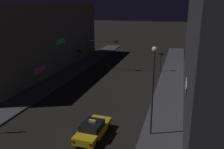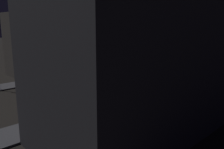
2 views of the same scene
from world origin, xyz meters
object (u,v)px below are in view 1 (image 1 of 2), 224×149
at_px(traffic_light_left_kerb, 79,57).
at_px(street_lamp_near_block, 153,81).
at_px(traffic_light_overhead, 99,48).
at_px(traffic_light_right_kerb, 161,58).
at_px(taxi, 93,129).

distance_m(traffic_light_left_kerb, street_lamp_near_block, 20.32).
xyz_separation_m(traffic_light_overhead, traffic_light_right_kerb, (10.00, 1.40, -1.43)).
distance_m(traffic_light_overhead, traffic_light_right_kerb, 10.20).
distance_m(taxi, traffic_light_left_kerb, 19.08).
relative_size(taxi, traffic_light_overhead, 0.84).
xyz_separation_m(traffic_light_right_kerb, street_lamp_near_block, (1.07, -20.32, 2.51)).
distance_m(traffic_light_left_kerb, traffic_light_right_kerb, 13.13).
xyz_separation_m(traffic_light_overhead, traffic_light_left_kerb, (-2.13, -3.60, -1.00)).
height_order(traffic_light_overhead, traffic_light_left_kerb, traffic_light_overhead).
bearing_deg(taxi, traffic_light_overhead, 107.44).
distance_m(taxi, street_lamp_near_block, 6.44).
bearing_deg(taxi, street_lamp_near_block, 19.09).
xyz_separation_m(traffic_light_left_kerb, traffic_light_right_kerb, (12.13, 5.01, -0.43)).
height_order(traffic_light_left_kerb, traffic_light_right_kerb, traffic_light_left_kerb).
height_order(traffic_light_overhead, traffic_light_right_kerb, traffic_light_overhead).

